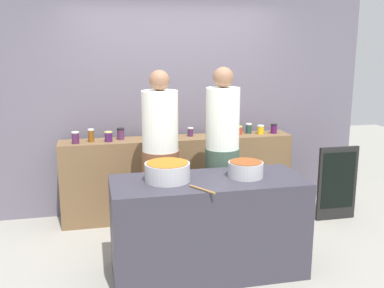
{
  "coord_description": "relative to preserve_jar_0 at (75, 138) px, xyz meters",
  "views": [
    {
      "loc": [
        -0.98,
        -3.99,
        2.06
      ],
      "look_at": [
        0.0,
        0.35,
        1.05
      ],
      "focal_mm": 42.76,
      "sensor_mm": 36.0,
      "label": 1
    }
  ],
  "objects": [
    {
      "name": "preserve_jar_11",
      "position": [
        2.17,
        0.06,
        -0.01
      ],
      "size": [
        0.08,
        0.08,
        0.11
      ],
      "color": "yellow",
      "rests_on": "display_shelf"
    },
    {
      "name": "preserve_jar_3",
      "position": [
        0.5,
        0.1,
        0.0
      ],
      "size": [
        0.09,
        0.09,
        0.13
      ],
      "color": "#532A4E",
      "rests_on": "display_shelf"
    },
    {
      "name": "preserve_jar_4",
      "position": [
        0.81,
        0.09,
        0.01
      ],
      "size": [
        0.08,
        0.08,
        0.14
      ],
      "color": "gold",
      "rests_on": "display_shelf"
    },
    {
      "name": "preserve_jar_0",
      "position": [
        0.0,
        0.0,
        0.0
      ],
      "size": [
        0.08,
        0.08,
        0.13
      ],
      "color": "#50214B",
      "rests_on": "display_shelf"
    },
    {
      "name": "cooking_pot_left",
      "position": [
        0.8,
        -1.29,
        -0.07
      ],
      "size": [
        0.39,
        0.39,
        0.16
      ],
      "color": "#B7B7BC",
      "rests_on": "prep_table"
    },
    {
      "name": "cooking_pot_center",
      "position": [
        1.49,
        -1.33,
        -0.08
      ],
      "size": [
        0.31,
        0.31,
        0.14
      ],
      "color": "#B7B7BC",
      "rests_on": "prep_table"
    },
    {
      "name": "preserve_jar_6",
      "position": [
        1.31,
        0.1,
        -0.01
      ],
      "size": [
        0.07,
        0.07,
        0.1
      ],
      "color": "#462549",
      "rests_on": "display_shelf"
    },
    {
      "name": "prep_table",
      "position": [
        1.15,
        -1.34,
        -0.59
      ],
      "size": [
        1.7,
        0.7,
        0.88
      ],
      "primitive_type": "cube",
      "color": "#36333F",
      "rests_on": "ground"
    },
    {
      "name": "cook_in_cap",
      "position": [
        1.46,
        -0.72,
        -0.2
      ],
      "size": [
        0.35,
        0.35,
        1.81
      ],
      "color": "#415748",
      "rests_on": "ground"
    },
    {
      "name": "preserve_jar_12",
      "position": [
        2.33,
        0.05,
        -0.01
      ],
      "size": [
        0.08,
        0.08,
        0.11
      ],
      "color": "#4E1550",
      "rests_on": "display_shelf"
    },
    {
      "name": "display_shelf",
      "position": [
        1.15,
        0.06,
        -0.55
      ],
      "size": [
        2.7,
        0.36,
        0.96
      ],
      "primitive_type": "cube",
      "color": "brown",
      "rests_on": "ground"
    },
    {
      "name": "storefront_wall",
      "position": [
        1.15,
        0.41,
        0.47
      ],
      "size": [
        4.8,
        0.12,
        3.0
      ],
      "primitive_type": "cube",
      "color": "slate",
      "rests_on": "ground"
    },
    {
      "name": "preserve_jar_9",
      "position": [
        1.91,
        0.09,
        -0.01
      ],
      "size": [
        0.07,
        0.07,
        0.1
      ],
      "color": "#BA351F",
      "rests_on": "display_shelf"
    },
    {
      "name": "preserve_jar_5",
      "position": [
        0.97,
        0.12,
        0.0
      ],
      "size": [
        0.07,
        0.07,
        0.13
      ],
      "color": "#A63318",
      "rests_on": "display_shelf"
    },
    {
      "name": "cook_with_tongs",
      "position": [
        0.84,
        -0.6,
        -0.22
      ],
      "size": [
        0.38,
        0.38,
        1.78
      ],
      "color": "brown",
      "rests_on": "ground"
    },
    {
      "name": "wooden_spoon",
      "position": [
        1.03,
        -1.62,
        -0.14
      ],
      "size": [
        0.16,
        0.25,
        0.02
      ],
      "primitive_type": "cylinder",
      "rotation": [
        1.57,
        0.0,
        3.7
      ],
      "color": "#9E703D",
      "rests_on": "prep_table"
    },
    {
      "name": "preserve_jar_8",
      "position": [
        1.74,
        0.01,
        0.0
      ],
      "size": [
        0.09,
        0.09,
        0.13
      ],
      "color": "#431C5C",
      "rests_on": "display_shelf"
    },
    {
      "name": "preserve_jar_1",
      "position": [
        0.17,
        0.05,
        0.01
      ],
      "size": [
        0.07,
        0.07,
        0.15
      ],
      "color": "brown",
      "rests_on": "display_shelf"
    },
    {
      "name": "ground",
      "position": [
        1.15,
        -1.04,
        -1.03
      ],
      "size": [
        12.0,
        12.0,
        0.0
      ],
      "primitive_type": "plane",
      "color": "gray"
    },
    {
      "name": "preserve_jar_2",
      "position": [
        0.36,
        0.02,
        -0.01
      ],
      "size": [
        0.09,
        0.09,
        0.11
      ],
      "color": "#471C56",
      "rests_on": "display_shelf"
    },
    {
      "name": "preserve_jar_7",
      "position": [
        1.55,
        0.02,
        0.0
      ],
      "size": [
        0.08,
        0.08,
        0.13
      ],
      "color": "gold",
      "rests_on": "display_shelf"
    },
    {
      "name": "chalkboard_sign",
      "position": [
        2.94,
        -0.45,
        -0.58
      ],
      "size": [
        0.48,
        0.05,
        0.87
      ],
      "color": "black",
      "rests_on": "ground"
    },
    {
      "name": "preserve_jar_10",
      "position": [
        2.04,
        0.12,
        -0.0
      ],
      "size": [
        0.07,
        0.07,
        0.12
      ],
      "color": "#23433A",
      "rests_on": "display_shelf"
    }
  ]
}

